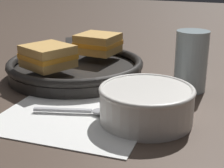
{
  "coord_description": "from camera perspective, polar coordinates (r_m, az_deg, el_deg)",
  "views": [
    {
      "loc": [
        0.27,
        -0.52,
        0.24
      ],
      "look_at": [
        0.02,
        0.04,
        0.03
      ],
      "focal_mm": 55.0,
      "sensor_mm": 36.0,
      "label": 1
    }
  ],
  "objects": [
    {
      "name": "napkin",
      "position": [
        0.59,
        -6.28,
        -5.25
      ],
      "size": [
        0.27,
        0.23,
        0.0
      ],
      "color": "white",
      "rests_on": "ground_plane"
    },
    {
      "name": "spoon",
      "position": [
        0.59,
        -3.07,
        -4.52
      ],
      "size": [
        0.15,
        0.07,
        0.01
      ],
      "rotation": [
        0.0,
        0.0,
        0.34
      ],
      "color": "#B7B7BC",
      "rests_on": "napkin"
    },
    {
      "name": "sandwich_near_left",
      "position": [
        0.84,
        -2.33,
        6.76
      ],
      "size": [
        0.1,
        0.09,
        0.05
      ],
      "rotation": [
        0.0,
        0.0,
        3.1
      ],
      "color": "tan",
      "rests_on": "skillet"
    },
    {
      "name": "drinking_glass",
      "position": [
        0.71,
        13.01,
        3.73
      ],
      "size": [
        0.07,
        0.07,
        0.12
      ],
      "color": "silver",
      "rests_on": "ground_plane"
    },
    {
      "name": "ground_plane",
      "position": [
        0.63,
        -2.93,
        -3.61
      ],
      "size": [
        4.0,
        4.0,
        0.0
      ],
      "primitive_type": "plane",
      "color": "#47382D"
    },
    {
      "name": "soup_bowl",
      "position": [
        0.56,
        5.74,
        -2.99
      ],
      "size": [
        0.16,
        0.16,
        0.06
      ],
      "color": "silver",
      "rests_on": "ground_plane"
    },
    {
      "name": "skillet",
      "position": [
        0.8,
        -6.09,
        2.74
      ],
      "size": [
        0.33,
        0.4,
        0.04
      ],
      "color": "black",
      "rests_on": "ground_plane"
    },
    {
      "name": "sandwich_near_right",
      "position": [
        0.73,
        -10.61,
        4.57
      ],
      "size": [
        0.12,
        0.12,
        0.05
      ],
      "rotation": [
        0.0,
        0.0,
        5.93
      ],
      "color": "tan",
      "rests_on": "skillet"
    }
  ]
}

